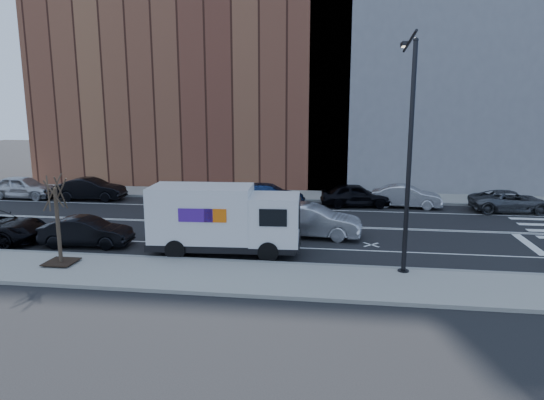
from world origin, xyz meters
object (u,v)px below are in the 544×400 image
(far_parked_a, at_px, (23,187))
(driving_sedan, at_px, (311,221))
(far_parked_b, at_px, (91,189))
(fedex_van, at_px, (223,219))

(far_parked_a, distance_m, driving_sedan, 22.48)
(far_parked_a, height_order, far_parked_b, far_parked_a)
(fedex_van, relative_size, far_parked_a, 1.42)
(far_parked_b, distance_m, driving_sedan, 17.75)
(far_parked_a, relative_size, far_parked_b, 1.02)
(fedex_van, height_order, far_parked_a, fedex_van)
(fedex_van, xyz_separation_m, far_parked_b, (-12.28, 11.01, -0.84))
(far_parked_a, xyz_separation_m, far_parked_b, (5.16, 0.11, -0.04))
(far_parked_a, relative_size, driving_sedan, 0.96)
(fedex_van, bearing_deg, driving_sedan, 38.87)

